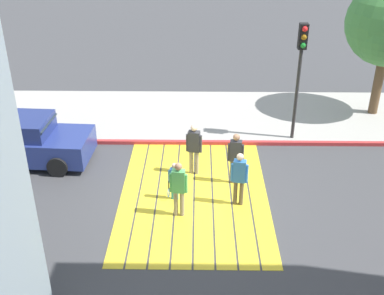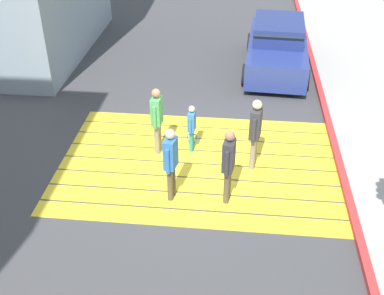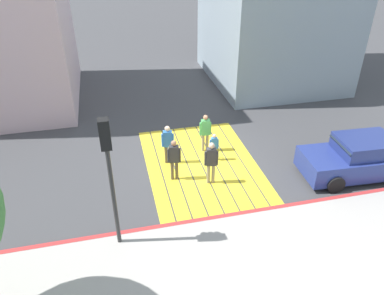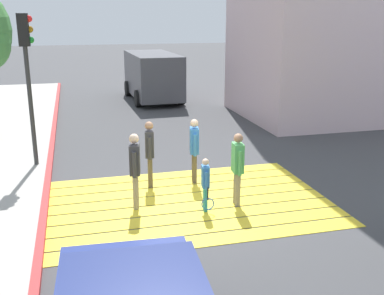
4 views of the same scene
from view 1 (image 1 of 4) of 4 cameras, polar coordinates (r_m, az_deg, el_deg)
name	(u,v)px [view 1 (image 1 of 4)]	position (r m, az deg, el deg)	size (l,w,h in m)	color
ground_plane	(194,195)	(14.41, 0.24, -5.66)	(120.00, 120.00, 0.00)	#424244
crosswalk_stripes	(194,195)	(14.41, 0.24, -5.64)	(6.40, 4.35, 0.01)	yellow
sidewalk_west	(196,115)	(19.28, 0.43, 3.84)	(4.80, 40.00, 0.12)	#ADA8A0
curb_painted	(195,143)	(17.17, 0.36, 0.60)	(0.16, 40.00, 0.13)	#BC3333
car_parked_near_curb	(24,141)	(16.77, -19.27, 0.73)	(2.17, 4.39, 1.57)	navy
traffic_light_corner	(301,60)	(16.66, 12.74, 10.11)	(0.39, 0.28, 4.24)	#2D2D2D
pedestrian_adult_lead	(236,155)	(14.54, 5.18, -0.90)	(0.27, 0.49, 1.69)	brown
pedestrian_adult_trailing	(239,175)	(13.55, 5.62, -3.32)	(0.27, 0.49, 1.68)	brown
pedestrian_adult_side	(194,146)	(14.96, 0.24, 0.21)	(0.28, 0.50, 1.73)	gray
pedestrian_teen_behind	(179,186)	(13.04, -1.60, -4.55)	(0.25, 0.49, 1.69)	gray
pedestrian_child_with_racket	(174,180)	(13.88, -2.13, -3.81)	(0.28, 0.39, 1.22)	teal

